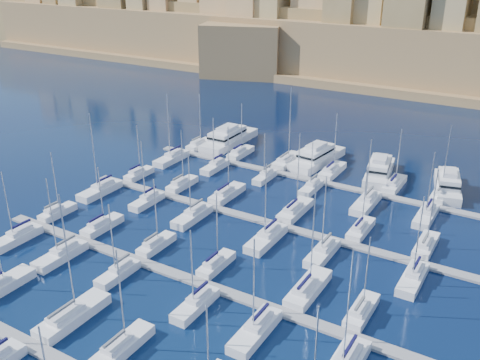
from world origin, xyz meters
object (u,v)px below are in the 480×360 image
Objects in this scene: sailboat_2 at (72,316)px; motor_yacht_d at (448,184)px; motor_yacht_a at (229,138)px; motor_yacht_b at (317,156)px; motor_yacht_c at (379,170)px.

sailboat_2 is 1.16× the size of motor_yacht_d.
motor_yacht_a and motor_yacht_d have the same top height.
sailboat_2 is 73.17m from motor_yacht_a.
motor_yacht_b is 14.88m from motor_yacht_c.
motor_yacht_c is (14.87, -0.72, 0.00)m from motor_yacht_b.
motor_yacht_a is 53.76m from motor_yacht_d.
sailboat_2 reaches higher than motor_yacht_b.
motor_yacht_d is (14.31, -0.43, 0.00)m from motor_yacht_c.
sailboat_2 is 76.51m from motor_yacht_d.
motor_yacht_c is (39.41, -1.59, -0.00)m from motor_yacht_a.
motor_yacht_d is at bearing -1.74° from motor_yacht_c.
motor_yacht_b is (4.96, 69.62, 0.93)m from sailboat_2.
motor_yacht_a and motor_yacht_b have the same top height.
motor_yacht_a is 1.23× the size of motor_yacht_d.
motor_yacht_a is at bearing 177.85° from motor_yacht_d.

